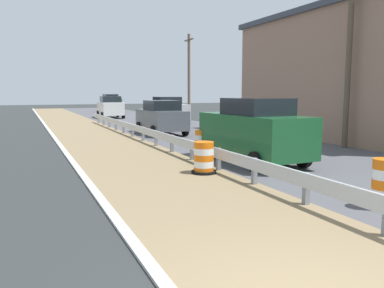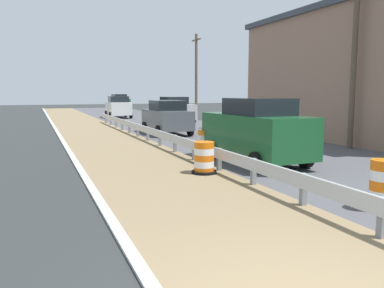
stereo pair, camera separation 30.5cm
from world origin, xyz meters
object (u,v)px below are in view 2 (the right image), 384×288
at_px(car_lead_near_lane, 118,107).
at_px(car_trailing_near_lane, 119,103).
at_px(car_mid_far_lane, 175,110).
at_px(traffic_barrel_mid, 204,144).
at_px(traffic_barrel_close, 204,159).
at_px(car_lead_far_lane, 167,117).
at_px(utility_pole_mid, 196,76).
at_px(car_trailing_far_lane, 256,131).
at_px(utility_pole_near, 355,48).
at_px(traffic_barrel_nearest, 382,188).

height_order(car_lead_near_lane, car_trailing_near_lane, car_trailing_near_lane).
bearing_deg(car_mid_far_lane, traffic_barrel_mid, -17.20).
distance_m(traffic_barrel_close, car_lead_far_lane, 11.42).
bearing_deg(utility_pole_mid, car_trailing_near_lane, 100.18).
bearing_deg(traffic_barrel_mid, car_lead_far_lane, 82.38).
relative_size(car_trailing_far_lane, utility_pole_mid, 0.62).
xyz_separation_m(traffic_barrel_close, car_lead_far_lane, (2.50, 11.13, 0.55)).
height_order(traffic_barrel_mid, utility_pole_near, utility_pole_near).
relative_size(traffic_barrel_nearest, car_trailing_far_lane, 0.23).
relative_size(car_lead_near_lane, car_mid_far_lane, 0.90).
bearing_deg(car_trailing_near_lane, traffic_barrel_close, -9.40).
bearing_deg(traffic_barrel_close, car_trailing_far_lane, 23.04).
bearing_deg(utility_pole_mid, traffic_barrel_nearest, -104.57).
xyz_separation_m(traffic_barrel_close, car_lead_near_lane, (2.85, 26.98, 0.60)).
relative_size(traffic_barrel_close, car_mid_far_lane, 0.20).
distance_m(traffic_barrel_nearest, car_mid_far_lane, 24.34).
xyz_separation_m(car_lead_near_lane, car_mid_far_lane, (3.01, -7.72, 0.00)).
bearing_deg(car_mid_far_lane, traffic_barrel_nearest, -11.14).
distance_m(utility_pole_near, utility_pole_mid, 19.43).
xyz_separation_m(utility_pole_near, utility_pole_mid, (0.84, 19.41, -0.35)).
xyz_separation_m(car_trailing_near_lane, car_mid_far_lane, (0.26, -20.64, -0.06)).
height_order(car_lead_near_lane, car_mid_far_lane, car_mid_far_lane).
bearing_deg(traffic_barrel_nearest, utility_pole_mid, 75.43).
relative_size(car_lead_near_lane, car_trailing_near_lane, 0.89).
relative_size(car_trailing_near_lane, car_trailing_far_lane, 1.04).
height_order(car_mid_far_lane, utility_pole_near, utility_pole_near).
relative_size(car_trailing_far_lane, utility_pole_near, 0.57).
xyz_separation_m(traffic_barrel_nearest, car_trailing_far_lane, (0.47, 5.76, 0.63)).
height_order(car_lead_far_lane, utility_pole_near, utility_pole_near).
relative_size(traffic_barrel_nearest, traffic_barrel_mid, 1.09).
relative_size(car_lead_near_lane, car_lead_far_lane, 0.98).
height_order(traffic_barrel_close, car_mid_far_lane, car_mid_far_lane).
xyz_separation_m(traffic_barrel_close, car_mid_far_lane, (5.85, 19.26, 0.61)).
relative_size(traffic_barrel_mid, utility_pole_near, 0.12).
relative_size(traffic_barrel_close, car_lead_far_lane, 0.22).
bearing_deg(car_trailing_near_lane, car_lead_near_lane, -13.44).
xyz_separation_m(car_mid_far_lane, utility_pole_mid, (2.97, 2.67, 2.86)).
bearing_deg(utility_pole_mid, car_mid_far_lane, -138.03).
bearing_deg(utility_pole_near, car_lead_far_lane, 122.52).
bearing_deg(car_trailing_near_lane, car_trailing_far_lane, -6.17).
relative_size(car_lead_far_lane, car_trailing_far_lane, 0.94).
height_order(car_lead_near_lane, car_lead_far_lane, car_lead_near_lane).
bearing_deg(traffic_barrel_close, utility_pole_near, 17.54).
bearing_deg(traffic_barrel_close, car_mid_far_lane, 73.09).
bearing_deg(car_lead_near_lane, traffic_barrel_close, 176.10).
distance_m(traffic_barrel_nearest, traffic_barrel_close, 5.12).
bearing_deg(car_trailing_near_lane, utility_pole_near, 2.23).
distance_m(traffic_barrel_nearest, traffic_barrel_mid, 8.06).
distance_m(traffic_barrel_mid, car_mid_far_lane, 16.57).
xyz_separation_m(car_trailing_near_lane, car_trailing_far_lane, (-3.24, -38.89, 0.01)).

